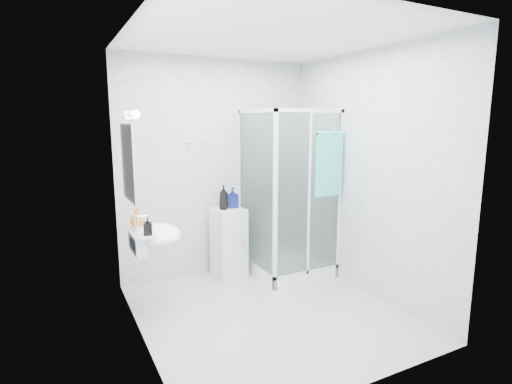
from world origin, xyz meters
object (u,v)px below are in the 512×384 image
storage_cabinet (229,243)px  soap_dispenser_orange (137,217)px  shampoo_bottle_a (224,197)px  hand_towel (329,162)px  wall_basin (154,236)px  shower_enclosure (285,239)px  shampoo_bottle_b (233,198)px  soap_dispenser_black (148,226)px

storage_cabinet → soap_dispenser_orange: soap_dispenser_orange is taller
shampoo_bottle_a → hand_towel: bearing=-33.1°
storage_cabinet → shampoo_bottle_a: bearing=-179.3°
wall_basin → soap_dispenser_orange: size_ratio=3.21×
wall_basin → storage_cabinet: 1.23m
shampoo_bottle_a → soap_dispenser_orange: (-1.07, -0.40, -0.04)m
shower_enclosure → shampoo_bottle_b: shower_enclosure is taller
shower_enclosure → shampoo_bottle_a: shower_enclosure is taller
storage_cabinet → shampoo_bottle_b: (0.07, 0.04, 0.54)m
wall_basin → soap_dispenser_orange: bearing=122.6°
soap_dispenser_black → shower_enclosure: bearing=15.7°
shampoo_bottle_b → soap_dispenser_orange: bearing=-159.7°
shower_enclosure → soap_dispenser_orange: size_ratio=11.46×
shampoo_bottle_a → shampoo_bottle_b: (0.14, 0.05, -0.02)m
wall_basin → shampoo_bottle_b: (1.09, 0.62, 0.17)m
shower_enclosure → shampoo_bottle_b: 0.82m
shower_enclosure → storage_cabinet: shower_enclosure is taller
shower_enclosure → shampoo_bottle_b: size_ratio=8.20×
shampoo_bottle_a → soap_dispenser_black: (-1.05, -0.75, -0.04)m
shower_enclosure → hand_towel: size_ratio=2.72×
wall_basin → shampoo_bottle_a: 1.13m
soap_dispenser_orange → hand_towel: bearing=-7.2°
wall_basin → shampoo_bottle_a: size_ratio=1.93×
hand_towel → soap_dispenser_orange: size_ratio=4.21×
wall_basin → soap_dispenser_black: soap_dispenser_black is taller
wall_basin → shampoo_bottle_a: (0.96, 0.58, 0.19)m
shampoo_bottle_b → soap_dispenser_orange: shampoo_bottle_b is taller
shower_enclosure → wall_basin: (-1.66, -0.32, 0.35)m
storage_cabinet → shampoo_bottle_b: size_ratio=3.45×
shower_enclosure → wall_basin: shower_enclosure is taller
storage_cabinet → hand_towel: 1.53m
shampoo_bottle_b → soap_dispenser_black: 1.43m
soap_dispenser_orange → soap_dispenser_black: 0.35m
hand_towel → soap_dispenser_black: 2.11m
shampoo_bottle_a → shampoo_bottle_b: shampoo_bottle_a is taller
wall_basin → soap_dispenser_black: 0.25m
storage_cabinet → wall_basin: bearing=-155.6°
shower_enclosure → soap_dispenser_black: size_ratio=12.13×
shower_enclosure → hand_towel: 1.09m
shampoo_bottle_b → hand_towel: bearing=-38.9°
wall_basin → hand_towel: size_ratio=0.76×
hand_towel → shampoo_bottle_b: hand_towel is taller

